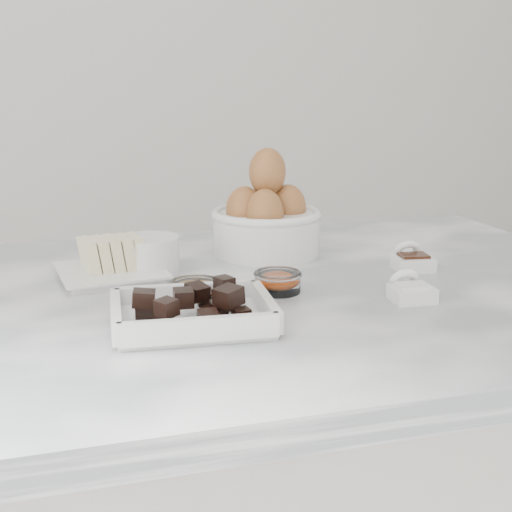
% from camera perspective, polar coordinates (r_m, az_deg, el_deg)
% --- Properties ---
extents(marble_slab, '(1.20, 0.80, 0.04)m').
position_cam_1_polar(marble_slab, '(1.04, -0.58, -3.66)').
color(marble_slab, white).
rests_on(marble_slab, cabinet).
extents(chocolate_dish, '(0.21, 0.17, 0.05)m').
position_cam_1_polar(chocolate_dish, '(0.88, -5.11, -4.24)').
color(chocolate_dish, white).
rests_on(chocolate_dish, marble_slab).
extents(butter_plate, '(0.17, 0.17, 0.06)m').
position_cam_1_polar(butter_plate, '(1.11, -11.71, -0.56)').
color(butter_plate, white).
rests_on(butter_plate, marble_slab).
extents(sugar_ramekin, '(0.10, 0.10, 0.06)m').
position_cam_1_polar(sugar_ramekin, '(1.13, -8.56, 0.24)').
color(sugar_ramekin, white).
rests_on(sugar_ramekin, marble_slab).
extents(egg_bowl, '(0.19, 0.19, 0.18)m').
position_cam_1_polar(egg_bowl, '(1.23, 0.82, 2.91)').
color(egg_bowl, white).
rests_on(egg_bowl, marble_slab).
extents(honey_bowl, '(0.07, 0.07, 0.03)m').
position_cam_1_polar(honey_bowl, '(0.97, -4.89, -2.85)').
color(honey_bowl, white).
rests_on(honey_bowl, marble_slab).
extents(zest_bowl, '(0.07, 0.07, 0.03)m').
position_cam_1_polar(zest_bowl, '(1.02, 1.74, -2.00)').
color(zest_bowl, white).
rests_on(zest_bowl, marble_slab).
extents(vanilla_spoon, '(0.07, 0.08, 0.05)m').
position_cam_1_polar(vanilla_spoon, '(1.17, 12.33, -0.28)').
color(vanilla_spoon, white).
rests_on(vanilla_spoon, marble_slab).
extents(salt_spoon, '(0.06, 0.07, 0.04)m').
position_cam_1_polar(salt_spoon, '(1.00, 12.21, -2.66)').
color(salt_spoon, white).
rests_on(salt_spoon, marble_slab).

